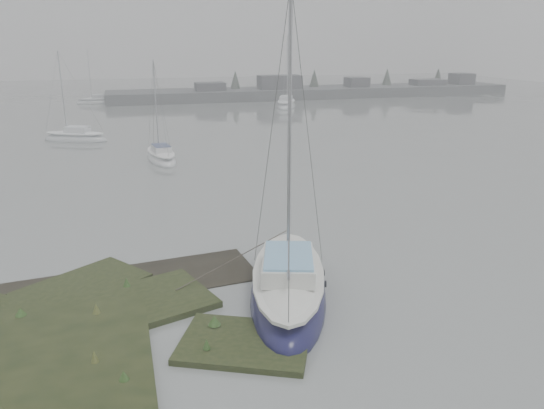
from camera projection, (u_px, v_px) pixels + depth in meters
The scene contains 7 objects.
ground at pixel (152, 145), 42.48m from camera, with size 160.00×160.00×0.00m, color slate.
far_shoreline at pixel (322, 91), 78.56m from camera, with size 60.00×8.00×4.15m.
sailboat_main at pixel (288, 288), 17.28m from camera, with size 4.59×7.85×10.53m.
sailboat_white at pixel (161, 157), 37.04m from camera, with size 2.38×5.38×7.35m.
sailboat_far_a at pixel (76, 138), 44.29m from camera, with size 5.79×4.07×7.84m.
sailboat_far_b at pixel (286, 105), 66.55m from camera, with size 4.72×6.83×9.22m.
sailboat_far_c at pixel (98, 102), 70.44m from camera, with size 5.43×2.06×7.54m.
Camera 1 is at (-2.29, -13.01, 8.06)m, focal length 35.00 mm.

